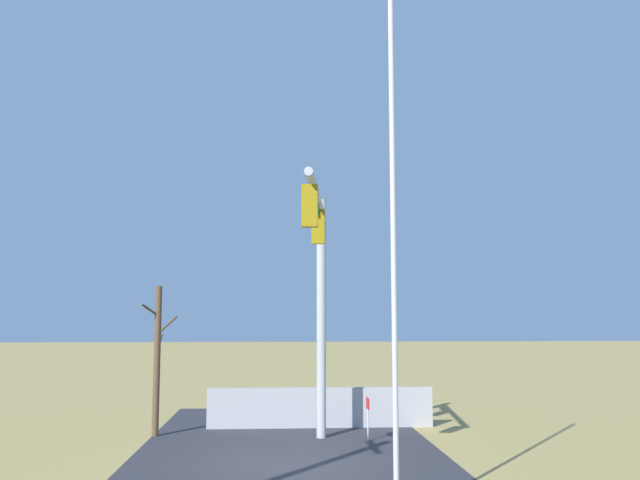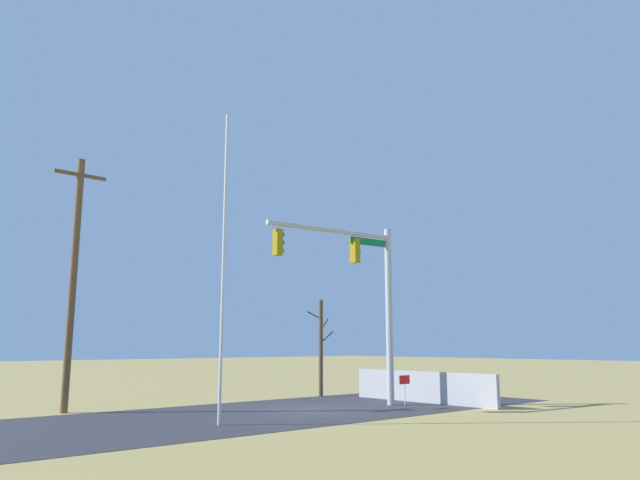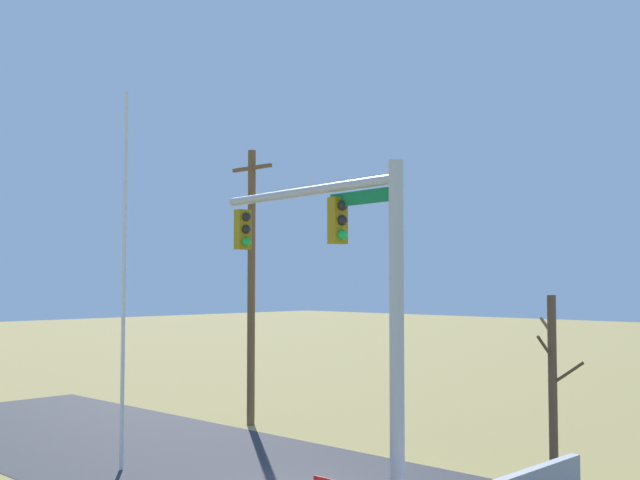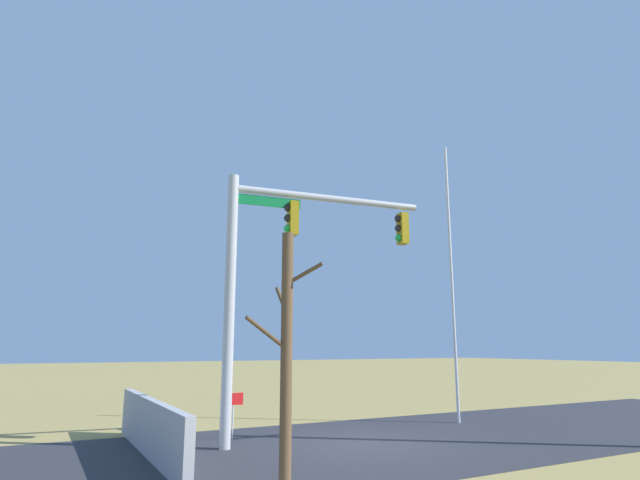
{
  "view_description": "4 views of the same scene",
  "coord_description": "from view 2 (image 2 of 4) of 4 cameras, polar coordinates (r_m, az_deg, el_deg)",
  "views": [
    {
      "loc": [
        -16.73,
        0.39,
        3.52
      ],
      "look_at": [
        0.23,
        -0.73,
        5.46
      ],
      "focal_mm": 37.88,
      "sensor_mm": 36.0,
      "label": 1
    },
    {
      "loc": [
        -14.61,
        -17.54,
        2.34
      ],
      "look_at": [
        0.34,
        -0.27,
        6.34
      ],
      "focal_mm": 33.68,
      "sensor_mm": 36.0,
      "label": 2
    },
    {
      "loc": [
        12.6,
        -12.54,
        4.73
      ],
      "look_at": [
        0.57,
        -0.11,
        5.67
      ],
      "focal_mm": 43.77,
      "sensor_mm": 36.0,
      "label": 3
    },
    {
      "loc": [
        7.77,
        12.14,
        2.48
      ],
      "look_at": [
        0.77,
        -0.95,
        5.51
      ],
      "focal_mm": 29.41,
      "sensor_mm": 36.0,
      "label": 4
    }
  ],
  "objects": [
    {
      "name": "open_sign",
      "position": [
        23.19,
        8.04,
        -13.39
      ],
      "size": [
        0.56,
        0.04,
        1.22
      ],
      "color": "silver",
      "rests_on": "ground_plane"
    },
    {
      "name": "utility_pole",
      "position": [
        23.5,
        -22.39,
        -3.27
      ],
      "size": [
        1.9,
        0.26,
        9.19
      ],
      "color": "brown",
      "rests_on": "ground_plane"
    },
    {
      "name": "bare_tree",
      "position": [
        28.41,
        0.08,
        -10.06
      ],
      "size": [
        1.27,
        1.02,
        4.44
      ],
      "color": "brown",
      "rests_on": "ground_plane"
    },
    {
      "name": "road_surface",
      "position": [
        20.63,
        -10.05,
        -16.29
      ],
      "size": [
        28.0,
        8.0,
        0.01
      ],
      "primitive_type": "cube",
      "color": "#2D2D33",
      "rests_on": "ground_plane"
    },
    {
      "name": "ground_plane",
      "position": [
        22.94,
        -1.12,
        -15.79
      ],
      "size": [
        160.0,
        160.0,
        0.0
      ],
      "primitive_type": "plane",
      "color": "#9E894C"
    },
    {
      "name": "signal_mast",
      "position": [
        23.71,
        3.93,
        -3.9
      ],
      "size": [
        5.79,
        0.94,
        7.05
      ],
      "color": "#B2B5BA",
      "rests_on": "ground_plane"
    },
    {
      "name": "flagpole",
      "position": [
        18.75,
        -9.16,
        -2.19
      ],
      "size": [
        0.1,
        0.1,
        9.65
      ],
      "primitive_type": "cylinder",
      "color": "silver",
      "rests_on": "ground_plane"
    },
    {
      "name": "sidewalk_corner",
      "position": [
        25.33,
        8.34,
        -15.13
      ],
      "size": [
        6.0,
        6.0,
        0.01
      ],
      "primitive_type": "cube",
      "color": "#B7B5AD",
      "rests_on": "ground_plane"
    },
    {
      "name": "retaining_fence",
      "position": [
        25.82,
        9.67,
        -13.6
      ],
      "size": [
        0.2,
        7.21,
        1.26
      ],
      "primitive_type": "cube",
      "color": "#A8A8AD",
      "rests_on": "ground_plane"
    }
  ]
}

